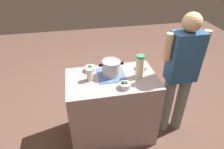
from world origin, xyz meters
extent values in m
plane|color=brown|center=(0.00, 0.00, 0.00)|extent=(8.00, 8.00, 0.00)
cube|color=gray|center=(0.00, 0.00, 0.44)|extent=(1.03, 0.62, 0.89)
cube|color=#4C66A3|center=(0.01, 0.07, 0.89)|extent=(0.31, 0.33, 0.01)
cylinder|color=#B7B7BC|center=(0.01, 0.07, 0.98)|extent=(0.21, 0.21, 0.17)
torus|color=#99999E|center=(0.01, 0.07, 1.06)|extent=(0.21, 0.21, 0.01)
cube|color=black|center=(-0.12, 0.07, 1.03)|extent=(0.04, 0.02, 0.02)
cube|color=black|center=(0.13, 0.07, 1.03)|extent=(0.04, 0.02, 0.02)
cylinder|color=beige|center=(0.31, -0.02, 1.01)|extent=(0.09, 0.09, 0.24)
cylinder|color=#2A8D54|center=(0.31, -0.02, 1.14)|extent=(0.09, 0.09, 0.02)
ellipsoid|color=yellow|center=(0.32, -0.02, 1.01)|extent=(0.04, 0.04, 0.01)
cylinder|color=beige|center=(-0.24, 0.02, 0.95)|extent=(0.07, 0.07, 0.13)
cylinder|color=#B2AD99|center=(-0.24, 0.02, 1.02)|extent=(0.07, 0.07, 0.01)
cylinder|color=silver|center=(-0.22, 0.21, 0.91)|extent=(0.13, 0.13, 0.05)
ellipsoid|color=#376F30|center=(-0.21, 0.21, 0.93)|extent=(0.04, 0.04, 0.05)
ellipsoid|color=#3B762F|center=(-0.22, 0.20, 0.94)|extent=(0.04, 0.04, 0.05)
cylinder|color=silver|center=(0.10, -0.19, 0.91)|extent=(0.12, 0.12, 0.05)
ellipsoid|color=#29722E|center=(0.12, -0.20, 0.93)|extent=(0.04, 0.04, 0.05)
ellipsoid|color=#276B1D|center=(0.12, -0.18, 0.93)|extent=(0.04, 0.04, 0.04)
ellipsoid|color=#3B692E|center=(0.08, -0.19, 0.94)|extent=(0.05, 0.05, 0.06)
cylinder|color=silver|center=(0.40, 0.13, 0.91)|extent=(0.14, 0.14, 0.05)
ellipsoid|color=#397E22|center=(0.39, 0.12, 0.93)|extent=(0.04, 0.04, 0.05)
ellipsoid|color=#1F782A|center=(0.37, 0.15, 0.93)|extent=(0.05, 0.05, 0.05)
cylinder|color=slate|center=(0.69, -0.07, 0.41)|extent=(0.14, 0.14, 0.82)
cylinder|color=slate|center=(0.89, -0.07, 0.41)|extent=(0.14, 0.14, 0.82)
cube|color=#285381|center=(0.79, -0.07, 1.11)|extent=(0.34, 0.20, 0.58)
sphere|color=tan|center=(0.79, -0.07, 1.50)|extent=(0.20, 0.20, 0.20)
cylinder|color=tan|center=(0.58, -0.07, 1.25)|extent=(0.08, 0.08, 0.30)
cylinder|color=tan|center=(1.00, -0.07, 1.25)|extent=(0.08, 0.08, 0.30)
camera|label=1|loc=(-0.35, -1.79, 2.13)|focal=31.64mm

